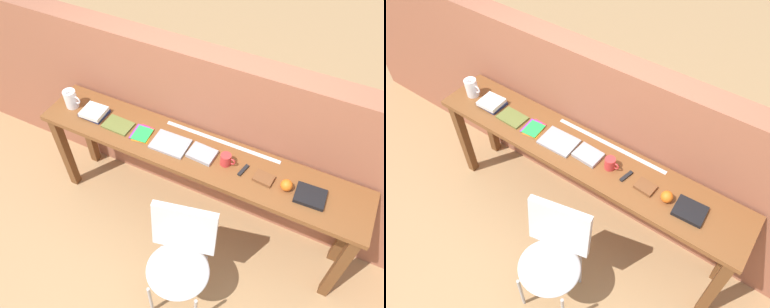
% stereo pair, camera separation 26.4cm
% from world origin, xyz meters
% --- Properties ---
extents(ground_plane, '(40.00, 40.00, 0.00)m').
position_xyz_m(ground_plane, '(0.00, 0.00, 0.00)').
color(ground_plane, tan).
extents(brick_wall_back, '(6.00, 0.20, 1.49)m').
position_xyz_m(brick_wall_back, '(0.00, 0.64, 0.74)').
color(brick_wall_back, '#9E5B42').
rests_on(brick_wall_back, ground).
extents(sideboard, '(2.50, 0.44, 0.88)m').
position_xyz_m(sideboard, '(0.00, 0.30, 0.74)').
color(sideboard, brown).
rests_on(sideboard, ground).
extents(chair_white_moulded, '(0.53, 0.54, 0.89)m').
position_xyz_m(chair_white_moulded, '(0.19, -0.32, 0.53)').
color(chair_white_moulded, silver).
rests_on(chair_white_moulded, ground).
extents(pitcher_white, '(0.14, 0.10, 0.18)m').
position_xyz_m(pitcher_white, '(-1.09, 0.29, 0.96)').
color(pitcher_white, white).
rests_on(pitcher_white, sideboard).
extents(book_stack_leftmost, '(0.20, 0.18, 0.05)m').
position_xyz_m(book_stack_leftmost, '(-0.87, 0.29, 0.91)').
color(book_stack_leftmost, navy).
rests_on(book_stack_leftmost, sideboard).
extents(magazine_cycling, '(0.22, 0.15, 0.02)m').
position_xyz_m(magazine_cycling, '(-0.64, 0.27, 0.89)').
color(magazine_cycling, olive).
rests_on(magazine_cycling, sideboard).
extents(pamphlet_pile_colourful, '(0.16, 0.18, 0.01)m').
position_xyz_m(pamphlet_pile_colourful, '(-0.43, 0.27, 0.89)').
color(pamphlet_pile_colourful, orange).
rests_on(pamphlet_pile_colourful, sideboard).
extents(book_open_centre, '(0.27, 0.20, 0.02)m').
position_xyz_m(book_open_centre, '(-0.19, 0.27, 0.89)').
color(book_open_centre, '#9E9EA3').
rests_on(book_open_centre, sideboard).
extents(book_grey_hardcover, '(0.20, 0.16, 0.03)m').
position_xyz_m(book_grey_hardcover, '(0.06, 0.29, 0.89)').
color(book_grey_hardcover, '#9E9EA3').
rests_on(book_grey_hardcover, sideboard).
extents(mug, '(0.11, 0.08, 0.09)m').
position_xyz_m(mug, '(0.24, 0.29, 0.92)').
color(mug, red).
rests_on(mug, sideboard).
extents(multitool_folded, '(0.05, 0.11, 0.02)m').
position_xyz_m(multitool_folded, '(0.38, 0.29, 0.89)').
color(multitool_folded, black).
rests_on(multitool_folded, sideboard).
extents(leather_journal_brown, '(0.14, 0.11, 0.02)m').
position_xyz_m(leather_journal_brown, '(0.53, 0.28, 0.89)').
color(leather_journal_brown, brown).
rests_on(leather_journal_brown, sideboard).
extents(sports_ball_small, '(0.08, 0.08, 0.08)m').
position_xyz_m(sports_ball_small, '(0.68, 0.27, 0.92)').
color(sports_ball_small, orange).
rests_on(sports_ball_small, sideboard).
extents(book_repair_rightmost, '(0.20, 0.17, 0.03)m').
position_xyz_m(book_repair_rightmost, '(0.84, 0.28, 0.89)').
color(book_repair_rightmost, black).
rests_on(book_repair_rightmost, sideboard).
extents(ruler_metal_back_edge, '(0.90, 0.03, 0.00)m').
position_xyz_m(ruler_metal_back_edge, '(0.13, 0.47, 0.88)').
color(ruler_metal_back_edge, silver).
rests_on(ruler_metal_back_edge, sideboard).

